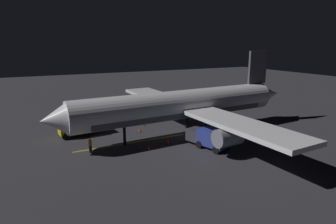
{
  "coord_description": "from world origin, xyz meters",
  "views": [
    {
      "loc": [
        -33.61,
        18.85,
        12.51
      ],
      "look_at": [
        0.0,
        2.0,
        3.5
      ],
      "focal_mm": 30.61,
      "sensor_mm": 36.0,
      "label": 1
    }
  ],
  "objects_px": {
    "traffic_cone_near_left": "(149,147)",
    "traffic_cone_under_wing": "(144,124)",
    "baggage_truck": "(78,127)",
    "ground_crew_worker": "(90,146)",
    "airliner": "(185,106)",
    "traffic_cone_near_right": "(168,142)",
    "catering_truck": "(209,138)",
    "traffic_cone_far": "(139,130)"
  },
  "relations": [
    {
      "from": "traffic_cone_near_left",
      "to": "catering_truck",
      "type": "bearing_deg",
      "value": -111.42
    },
    {
      "from": "airliner",
      "to": "traffic_cone_near_right",
      "type": "xyz_separation_m",
      "value": [
        -2.47,
        3.83,
        -3.88
      ]
    },
    {
      "from": "traffic_cone_near_right",
      "to": "catering_truck",
      "type": "bearing_deg",
      "value": -133.3
    },
    {
      "from": "catering_truck",
      "to": "traffic_cone_far",
      "type": "bearing_deg",
      "value": 28.74
    },
    {
      "from": "ground_crew_worker",
      "to": "traffic_cone_far",
      "type": "height_order",
      "value": "ground_crew_worker"
    },
    {
      "from": "airliner",
      "to": "traffic_cone_near_right",
      "type": "bearing_deg",
      "value": 122.82
    },
    {
      "from": "baggage_truck",
      "to": "ground_crew_worker",
      "type": "xyz_separation_m",
      "value": [
        -7.24,
        -0.08,
        -0.4
      ]
    },
    {
      "from": "catering_truck",
      "to": "traffic_cone_far",
      "type": "xyz_separation_m",
      "value": [
        9.76,
        5.35,
        -0.96
      ]
    },
    {
      "from": "airliner",
      "to": "traffic_cone_near_left",
      "type": "xyz_separation_m",
      "value": [
        -3.38,
        6.89,
        -3.88
      ]
    },
    {
      "from": "traffic_cone_near_left",
      "to": "airliner",
      "type": "bearing_deg",
      "value": -63.9
    },
    {
      "from": "traffic_cone_far",
      "to": "traffic_cone_under_wing",
      "type": "bearing_deg",
      "value": -32.82
    },
    {
      "from": "catering_truck",
      "to": "ground_crew_worker",
      "type": "relative_size",
      "value": 3.37
    },
    {
      "from": "baggage_truck",
      "to": "catering_truck",
      "type": "xyz_separation_m",
      "value": [
        -12.04,
        -13.47,
        -0.08
      ]
    },
    {
      "from": "baggage_truck",
      "to": "traffic_cone_near_right",
      "type": "bearing_deg",
      "value": -131.16
    },
    {
      "from": "baggage_truck",
      "to": "ground_crew_worker",
      "type": "height_order",
      "value": "baggage_truck"
    },
    {
      "from": "traffic_cone_under_wing",
      "to": "traffic_cone_far",
      "type": "height_order",
      "value": "same"
    },
    {
      "from": "traffic_cone_near_right",
      "to": "traffic_cone_far",
      "type": "height_order",
      "value": "same"
    },
    {
      "from": "airliner",
      "to": "traffic_cone_under_wing",
      "type": "xyz_separation_m",
      "value": [
        6.63,
        3.48,
        -3.88
      ]
    },
    {
      "from": "traffic_cone_near_left",
      "to": "traffic_cone_under_wing",
      "type": "distance_m",
      "value": 10.57
    },
    {
      "from": "traffic_cone_near_left",
      "to": "traffic_cone_under_wing",
      "type": "height_order",
      "value": "same"
    },
    {
      "from": "catering_truck",
      "to": "traffic_cone_under_wing",
      "type": "bearing_deg",
      "value": 15.25
    },
    {
      "from": "traffic_cone_near_left",
      "to": "traffic_cone_under_wing",
      "type": "xyz_separation_m",
      "value": [
        10.0,
        -3.41,
        0.0
      ]
    },
    {
      "from": "traffic_cone_near_right",
      "to": "traffic_cone_under_wing",
      "type": "relative_size",
      "value": 1.0
    },
    {
      "from": "airliner",
      "to": "traffic_cone_far",
      "type": "relative_size",
      "value": 68.15
    },
    {
      "from": "airliner",
      "to": "catering_truck",
      "type": "xyz_separation_m",
      "value": [
        -6.07,
        0.02,
        -2.93
      ]
    },
    {
      "from": "catering_truck",
      "to": "ground_crew_worker",
      "type": "distance_m",
      "value": 14.24
    },
    {
      "from": "airliner",
      "to": "traffic_cone_under_wing",
      "type": "relative_size",
      "value": 68.15
    },
    {
      "from": "baggage_truck",
      "to": "traffic_cone_far",
      "type": "bearing_deg",
      "value": -105.65
    },
    {
      "from": "airliner",
      "to": "traffic_cone_near_right",
      "type": "relative_size",
      "value": 68.15
    },
    {
      "from": "airliner",
      "to": "catering_truck",
      "type": "distance_m",
      "value": 6.74
    },
    {
      "from": "baggage_truck",
      "to": "traffic_cone_near_left",
      "type": "relative_size",
      "value": 10.86
    },
    {
      "from": "airliner",
      "to": "traffic_cone_near_left",
      "type": "bearing_deg",
      "value": 116.1
    },
    {
      "from": "traffic_cone_near_right",
      "to": "traffic_cone_under_wing",
      "type": "xyz_separation_m",
      "value": [
        9.1,
        -0.35,
        0.0
      ]
    },
    {
      "from": "catering_truck",
      "to": "traffic_cone_under_wing",
      "type": "xyz_separation_m",
      "value": [
        12.7,
        3.46,
        -0.96
      ]
    },
    {
      "from": "catering_truck",
      "to": "traffic_cone_near_right",
      "type": "relative_size",
      "value": 10.65
    },
    {
      "from": "airliner",
      "to": "traffic_cone_under_wing",
      "type": "bearing_deg",
      "value": 27.7
    },
    {
      "from": "airliner",
      "to": "ground_crew_worker",
      "type": "xyz_separation_m",
      "value": [
        -1.27,
        13.41,
        -3.25
      ]
    },
    {
      "from": "traffic_cone_far",
      "to": "traffic_cone_near_left",
      "type": "bearing_deg",
      "value": 167.88
    },
    {
      "from": "airliner",
      "to": "traffic_cone_far",
      "type": "bearing_deg",
      "value": 55.48
    },
    {
      "from": "traffic_cone_near_left",
      "to": "traffic_cone_under_wing",
      "type": "bearing_deg",
      "value": -18.82
    },
    {
      "from": "catering_truck",
      "to": "traffic_cone_near_left",
      "type": "relative_size",
      "value": 10.65
    },
    {
      "from": "airliner",
      "to": "ground_crew_worker",
      "type": "distance_m",
      "value": 13.86
    }
  ]
}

